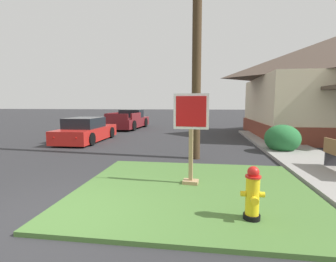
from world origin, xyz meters
The scene contains 11 objects.
ground_plane centered at (0.00, 0.00, 0.00)m, with size 160.00×160.00×0.00m, color #2B2B2D.
grass_corner_patch centered at (2.21, 1.70, 0.04)m, with size 5.16×4.60×0.08m, color #477033.
sidewalk_strip centered at (5.99, 5.71, 0.06)m, with size 2.20×16.04×0.12m, color gray.
fire_hydrant centered at (3.21, 0.31, 0.50)m, with size 0.38×0.34×0.89m.
stop_sign centered at (2.13, 1.98, 1.15)m, with size 0.81×0.32×2.12m.
manhole_cover centered at (0.50, 2.27, 0.01)m, with size 0.70×0.70×0.02m, color black.
parked_sedan_red centered at (-3.64, 8.41, 0.54)m, with size 1.94×4.43×1.25m.
pickup_truck_maroon centered at (-3.39, 15.22, 0.62)m, with size 2.27×5.13×1.48m.
utility_pole centered at (2.16, 5.07, 4.80)m, with size 1.80×0.32×9.24m.
corner_house centered at (9.90, 11.97, 2.98)m, with size 9.16×9.50×5.79m.
shrub_by_curb centered at (5.60, 6.70, 0.56)m, with size 1.39×1.39×1.13m, color #266A35.
Camera 1 is at (2.38, -3.71, 1.97)m, focal length 26.36 mm.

